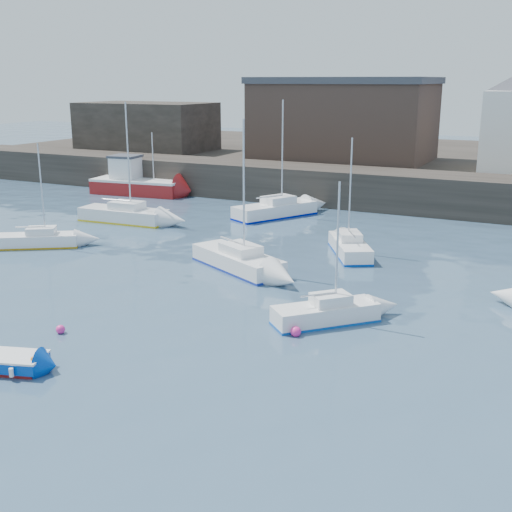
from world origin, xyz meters
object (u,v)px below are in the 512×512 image
at_px(sailboat_f, 350,247).
at_px(sailboat_h, 275,209).
at_px(sailboat_a, 39,240).
at_px(sailboat_e, 124,214).
at_px(sailboat_b, 238,260).
at_px(blue_dinghy, 2,361).
at_px(sailboat_c, 326,313).
at_px(buoy_near, 61,333).
at_px(buoy_far, 261,266).
at_px(fishing_boat, 136,182).
at_px(buoy_mid, 296,336).

xyz_separation_m(sailboat_f, sailboat_h, (-8.59, 8.05, 0.08)).
bearing_deg(sailboat_a, sailboat_e, 87.77).
relative_size(sailboat_b, sailboat_f, 1.19).
height_order(blue_dinghy, sailboat_c, sailboat_c).
distance_m(sailboat_a, buoy_near, 15.38).
bearing_deg(sailboat_e, sailboat_f, -4.48).
height_order(sailboat_e, sailboat_h, sailboat_h).
xyz_separation_m(sailboat_b, sailboat_h, (-4.02, 13.77, 0.03)).
bearing_deg(buoy_far, buoy_near, -103.84).
xyz_separation_m(sailboat_c, sailboat_f, (-2.64, 11.27, 0.02)).
xyz_separation_m(fishing_boat, buoy_near, (17.57, -29.00, -1.09)).
bearing_deg(sailboat_c, sailboat_e, 148.25).
bearing_deg(blue_dinghy, buoy_near, 98.69).
relative_size(blue_dinghy, sailboat_e, 0.40).
distance_m(sailboat_c, sailboat_h, 22.35).
relative_size(blue_dinghy, buoy_mid, 7.90).
relative_size(fishing_boat, sailboat_f, 1.28).
bearing_deg(sailboat_b, buoy_near, -101.01).
relative_size(sailboat_a, sailboat_f, 0.94).
bearing_deg(buoy_far, sailboat_f, 51.11).
distance_m(blue_dinghy, sailboat_c, 13.07).
bearing_deg(fishing_boat, buoy_far, -38.28).
relative_size(buoy_near, buoy_mid, 0.86).
bearing_deg(fishing_boat, sailboat_c, -40.42).
bearing_deg(buoy_near, sailboat_h, 94.02).
relative_size(sailboat_c, buoy_mid, 14.05).
height_order(fishing_boat, sailboat_h, sailboat_h).
relative_size(fishing_boat, sailboat_e, 1.02).
distance_m(sailboat_b, sailboat_f, 7.32).
bearing_deg(sailboat_h, blue_dinghy, -85.39).
bearing_deg(sailboat_e, sailboat_h, 35.78).
xyz_separation_m(sailboat_b, sailboat_e, (-13.25, 7.12, 0.03)).
height_order(sailboat_c, sailboat_f, sailboat_f).
bearing_deg(blue_dinghy, sailboat_h, 94.61).
bearing_deg(buoy_mid, buoy_near, -155.55).
bearing_deg(sailboat_h, sailboat_a, -122.63).
xyz_separation_m(sailboat_b, sailboat_c, (7.22, -5.55, -0.07)).
height_order(fishing_boat, buoy_far, fishing_boat).
bearing_deg(buoy_near, fishing_boat, 121.21).
xyz_separation_m(sailboat_e, sailboat_h, (9.23, 6.65, 0.01)).
bearing_deg(sailboat_f, blue_dinghy, -106.73).
distance_m(sailboat_a, sailboat_b, 13.62).
xyz_separation_m(blue_dinghy, buoy_mid, (8.31, 7.62, -0.34)).
xyz_separation_m(fishing_boat, sailboat_a, (6.24, -18.62, -0.64)).
height_order(fishing_boat, sailboat_e, sailboat_e).
xyz_separation_m(blue_dinghy, sailboat_f, (6.27, 20.84, 0.15)).
xyz_separation_m(sailboat_e, buoy_near, (11.01, -18.65, -0.56)).
relative_size(blue_dinghy, sailboat_b, 0.42).
distance_m(sailboat_f, buoy_near, 18.55).
bearing_deg(buoy_mid, fishing_boat, 136.63).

